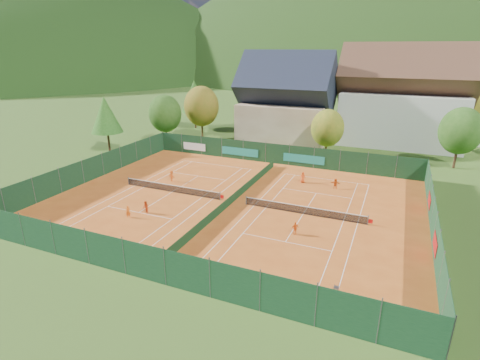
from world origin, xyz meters
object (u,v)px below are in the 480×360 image
at_px(player_left_far, 172,176).
at_px(player_right_far_a, 303,177).
at_px(chalet, 286,105).
at_px(player_right_far_b, 335,184).
at_px(ball_hopper, 336,289).
at_px(player_right_near, 295,228).
at_px(player_left_mid, 146,207).
at_px(player_left_near, 128,212).
at_px(hotel_block_a, 402,102).

xyz_separation_m(player_left_far, player_right_far_a, (15.71, 6.12, 0.00)).
height_order(chalet, player_right_far_b, chalet).
relative_size(ball_hopper, player_right_near, 0.63).
xyz_separation_m(ball_hopper, player_left_mid, (-20.56, 6.14, 0.13)).
bearing_deg(player_left_far, player_left_near, 108.01).
bearing_deg(player_left_near, player_right_far_a, 11.88).
height_order(player_left_near, player_left_far, player_left_far).
bearing_deg(ball_hopper, chalet, 111.17).
distance_m(player_left_far, player_right_far_a, 16.86).
bearing_deg(ball_hopper, player_right_far_b, 99.76).
distance_m(player_right_near, player_right_far_a, 14.35).
xyz_separation_m(chalet, ball_hopper, (16.41, -42.38, -6.07)).
bearing_deg(hotel_block_a, ball_hopper, -93.06).
bearing_deg(player_right_far_a, player_left_near, 48.11).
relative_size(player_left_far, player_right_far_b, 1.09).
relative_size(chalet, ball_hopper, 20.25).
relative_size(player_left_mid, player_left_far, 0.96).
height_order(hotel_block_a, player_left_mid, hotel_block_a).
bearing_deg(player_left_near, player_left_far, 60.60).
xyz_separation_m(hotel_block_a, player_right_near, (-7.62, -40.63, -6.75)).
bearing_deg(player_right_far_a, player_left_mid, 47.68).
bearing_deg(player_left_mid, player_right_near, 39.11).
distance_m(chalet, player_left_near, 38.59).
xyz_separation_m(player_left_mid, player_left_far, (-3.00, 9.56, 0.03)).
xyz_separation_m(hotel_block_a, player_right_far_a, (-10.44, -26.56, -6.67)).
bearing_deg(player_left_far, chalet, -97.13).
distance_m(player_left_near, player_left_far, 11.26).
height_order(player_left_far, player_right_near, player_left_far).
height_order(player_left_mid, player_right_near, player_left_mid).
bearing_deg(player_left_mid, player_left_near, -90.69).
xyz_separation_m(chalet, player_left_far, (-7.16, -26.68, -5.92)).
xyz_separation_m(player_left_near, player_left_mid, (1.03, 1.53, 0.04)).
height_order(player_left_far, player_right_far_a, player_right_far_a).
height_order(player_right_near, player_right_far_b, player_right_far_b).
relative_size(chalet, player_right_far_a, 11.36).
height_order(player_left_mid, player_right_far_a, player_right_far_a).
bearing_deg(player_right_far_a, player_left_far, 17.99).
distance_m(player_left_far, player_right_far_b, 20.68).
height_order(player_right_near, player_right_far_a, player_right_far_a).
bearing_deg(player_right_near, player_left_near, 146.46).
bearing_deg(hotel_block_a, chalet, -162.47).
bearing_deg(player_left_near, player_right_near, -28.80).
xyz_separation_m(player_left_mid, player_right_far_a, (12.71, 15.68, 0.03)).
xyz_separation_m(player_left_far, player_right_far_b, (19.91, 5.56, -0.06)).
distance_m(ball_hopper, player_left_mid, 21.46).
height_order(hotel_block_a, player_right_far_a, hotel_block_a).
xyz_separation_m(player_left_near, player_right_near, (16.55, 3.13, -0.01)).
bearing_deg(player_left_far, player_right_far_a, -150.83).
bearing_deg(player_left_mid, player_left_far, 140.65).
xyz_separation_m(player_right_far_a, player_right_far_b, (4.20, -0.56, -0.06)).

